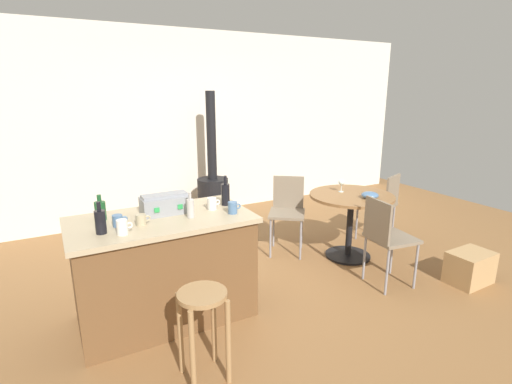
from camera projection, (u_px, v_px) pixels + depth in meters
ground_plane at (276, 280)px, 3.90m from camera, size 8.80×8.80×0.00m
back_wall at (188, 125)px, 5.72m from camera, size 8.00×0.10×2.70m
kitchen_island at (164, 268)px, 3.18m from camera, size 1.42×0.79×0.88m
wooden_stool at (203, 317)px, 2.47m from camera, size 0.32×0.32×0.63m
dining_table at (351, 210)px, 4.31m from camera, size 0.93×0.93×0.74m
folding_chair_near at (382, 202)px, 4.81m from camera, size 0.52×0.52×0.86m
folding_chair_far at (287, 208)px, 4.49m from camera, size 0.56×0.56×0.88m
folding_chair_left at (386, 235)px, 3.67m from camera, size 0.45×0.45×0.88m
wood_stove at (213, 190)px, 5.54m from camera, size 0.44×0.45×1.85m
toolbox at (165, 204)px, 3.15m from camera, size 0.38×0.22×0.17m
bottle_0 at (100, 210)px, 2.99m from camera, size 0.08×0.08×0.20m
bottle_1 at (190, 208)px, 3.05m from camera, size 0.06×0.06×0.21m
bottle_2 at (225, 194)px, 3.37m from camera, size 0.07×0.07×0.26m
bottle_3 at (100, 221)px, 2.71m from camera, size 0.07×0.07×0.23m
cup_0 at (212, 204)px, 3.27m from camera, size 0.12×0.08×0.10m
cup_1 at (233, 208)px, 3.16m from camera, size 0.11×0.08×0.10m
cup_2 at (141, 220)px, 2.89m from camera, size 0.11×0.08×0.08m
cup_3 at (122, 227)px, 2.70m from camera, size 0.11×0.08×0.11m
cup_4 at (118, 221)px, 2.86m from camera, size 0.11×0.07×0.09m
wine_glass at (342, 183)px, 4.35m from camera, size 0.07×0.07×0.14m
serving_bowl at (370, 195)px, 4.11m from camera, size 0.18×0.18×0.07m
cardboard_box at (470, 267)px, 3.82m from camera, size 0.44×0.31×0.32m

